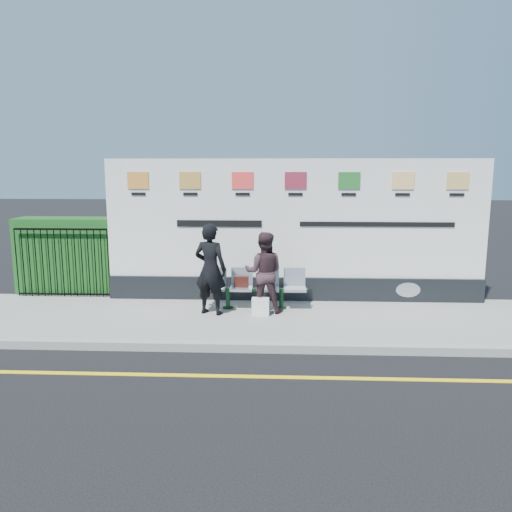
{
  "coord_description": "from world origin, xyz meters",
  "views": [
    {
      "loc": [
        0.15,
        -6.67,
        2.93
      ],
      "look_at": [
        -0.28,
        2.8,
        1.25
      ],
      "focal_mm": 35.0,
      "sensor_mm": 36.0,
      "label": 1
    }
  ],
  "objects_px": {
    "billboard": "(295,240)",
    "woman_right": "(264,272)",
    "woman_left": "(210,269)",
    "bench": "(255,298)"
  },
  "relations": [
    {
      "from": "bench",
      "to": "woman_left",
      "type": "distance_m",
      "value": 1.14
    },
    {
      "from": "bench",
      "to": "woman_left",
      "type": "height_order",
      "value": "woman_left"
    },
    {
      "from": "billboard",
      "to": "bench",
      "type": "relative_size",
      "value": 3.88
    },
    {
      "from": "woman_left",
      "to": "woman_right",
      "type": "height_order",
      "value": "woman_left"
    },
    {
      "from": "billboard",
      "to": "woman_left",
      "type": "height_order",
      "value": "billboard"
    },
    {
      "from": "bench",
      "to": "woman_right",
      "type": "bearing_deg",
      "value": -46.49
    },
    {
      "from": "billboard",
      "to": "woman_right",
      "type": "height_order",
      "value": "billboard"
    },
    {
      "from": "billboard",
      "to": "bench",
      "type": "xyz_separation_m",
      "value": [
        -0.82,
        -0.76,
        -1.08
      ]
    },
    {
      "from": "woman_left",
      "to": "woman_right",
      "type": "distance_m",
      "value": 1.05
    },
    {
      "from": "billboard",
      "to": "bench",
      "type": "distance_m",
      "value": 1.55
    }
  ]
}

